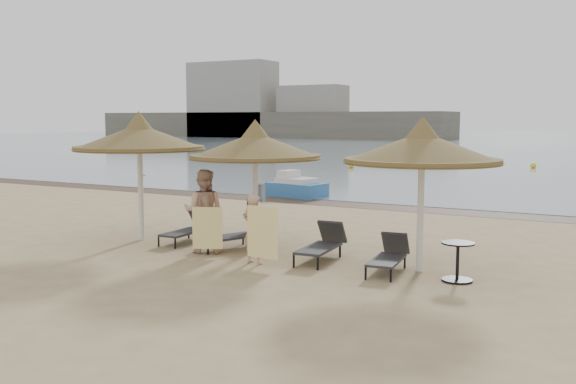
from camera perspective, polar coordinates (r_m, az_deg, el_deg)
name	(u,v)px	position (r m, az deg, el deg)	size (l,w,h in m)	color
ground	(223,257)	(14.30, -5.80, -5.79)	(160.00, 160.00, 0.00)	tan
sea	(569,142)	(91.91, 23.70, 4.13)	(200.00, 140.00, 0.03)	slate
wet_sand_strip	(376,206)	(22.57, 7.80, -1.26)	(200.00, 1.60, 0.01)	#473526
far_shore	(382,119)	(95.24, 8.36, 6.42)	(150.00, 54.80, 12.00)	#68614F
palapa_left	(139,138)	(16.36, -13.08, 4.71)	(3.26, 3.26, 3.23)	silver
palapa_center	(255,146)	(14.73, -2.93, 4.08)	(3.06, 3.06, 3.03)	silver
palapa_right	(422,148)	(12.90, 11.83, 3.81)	(3.12, 3.12, 3.10)	silver
lounger_far_left	(188,229)	(16.14, -8.84, -3.24)	(0.59, 1.64, 0.72)	black
lounger_near_left	(236,234)	(15.23, -4.63, -3.71)	(1.20, 1.77, 0.76)	black
lounger_near_right	(323,244)	(13.95, 3.10, -4.60)	(0.71, 1.80, 0.79)	black
lounger_far_right	(389,255)	(13.07, 8.99, -5.56)	(0.70, 1.66, 0.72)	black
side_table	(457,263)	(12.52, 14.83, -6.12)	(0.62, 0.62, 0.75)	black
person_left	(204,204)	(14.68, -7.52, -1.11)	(1.02, 0.66, 2.22)	tan
person_right	(254,223)	(13.46, -3.03, -2.75)	(0.80, 0.52, 1.75)	tan
towel_left	(207,228)	(14.26, -7.18, -3.20)	(0.61, 0.31, 0.94)	yellow
towel_right	(262,232)	(13.10, -2.29, -3.60)	(0.77, 0.08, 1.08)	yellow
bag_patterned	(260,193)	(14.97, -2.55, -0.08)	(0.33, 0.22, 0.40)	silver
bag_dark	(252,205)	(14.72, -3.22, -1.19)	(0.23, 0.10, 0.32)	black
pedal_boat	(296,187)	(25.05, 0.73, 0.44)	(2.38, 1.64, 1.02)	#2B62A5
buoy_left	(351,165)	(39.58, 5.64, 2.39)	(0.38, 0.38, 0.38)	yellow
buoy_mid	(533,166)	(41.92, 20.97, 2.21)	(0.36, 0.36, 0.36)	yellow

